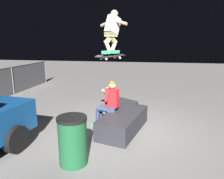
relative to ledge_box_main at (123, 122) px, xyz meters
name	(u,v)px	position (x,y,z in m)	size (l,w,h in m)	color
ground_plane	(123,130)	(0.03, 0.02, -0.24)	(40.00, 40.00, 0.00)	slate
ledge_box_main	(123,122)	(0.00, 0.00, 0.00)	(1.87, 0.81, 0.49)	#28282D
person_sitting_on_ledge	(108,102)	(0.15, 0.44, 0.49)	(0.59, 0.79, 1.32)	#2D3856
skateboard	(111,56)	(0.31, 0.40, 1.71)	(0.98, 0.69, 0.13)	black
skater_airborne	(112,30)	(0.36, 0.37, 2.40)	(0.64, 0.81, 1.12)	#2D9E66
kicker_ramp	(118,107)	(1.77, 0.41, -0.19)	(1.46, 1.38, 0.35)	#28282D
trash_bin	(73,140)	(-1.71, 0.76, 0.24)	(0.58, 0.58, 0.96)	#19512D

